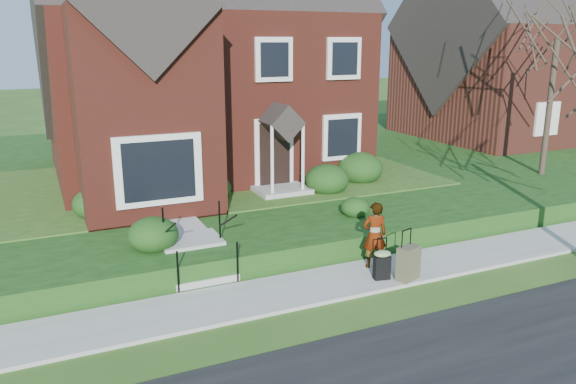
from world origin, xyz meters
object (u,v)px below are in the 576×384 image
woman (375,235)px  suitcase_black (382,263)px  suitcase_olive (408,263)px  front_steps (196,253)px

woman → suitcase_black: woman is taller
suitcase_black → woman: bearing=83.6°
woman → suitcase_olive: (0.30, -0.90, -0.40)m
woman → suitcase_black: (-0.21, -0.65, -0.41)m
suitcase_black → front_steps: bearing=159.9°
suitcase_black → suitcase_olive: size_ratio=0.83×
front_steps → woman: bearing=-22.1°
woman → suitcase_olive: bearing=125.6°
suitcase_olive → woman: bearing=89.4°
suitcase_olive → suitcase_black: bearing=134.3°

